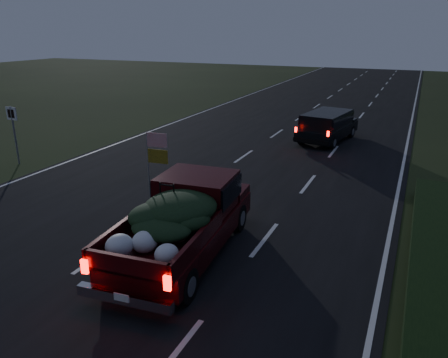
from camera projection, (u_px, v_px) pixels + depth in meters
The scene contains 6 objects.
ground at pixel (102, 254), 11.35m from camera, with size 120.00×120.00×0.00m, color black.
road_asphalt at pixel (102, 254), 11.35m from camera, with size 14.00×120.00×0.02m, color black.
hedge_row at pixel (432, 252), 10.84m from camera, with size 1.00×10.00×0.60m, color black.
route_sign at pixel (13, 126), 18.40m from camera, with size 0.55×0.08×2.50m.
pickup_truck at pixel (183, 216), 11.07m from camera, with size 2.50×5.53×2.82m.
lead_suv at pixel (327, 123), 22.38m from camera, with size 2.49×4.59×1.25m.
Camera 1 is at (7.01, -7.92, 5.57)m, focal length 35.00 mm.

